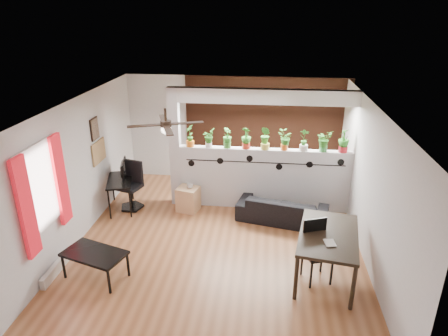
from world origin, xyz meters
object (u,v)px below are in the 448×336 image
at_px(potted_plant_6, 304,139).
at_px(cube_shelf, 188,199).
at_px(potted_plant_8, 344,140).
at_px(dining_table, 328,238).
at_px(potted_plant_5, 285,140).
at_px(potted_plant_2, 227,137).
at_px(cup, 190,186).
at_px(coffee_table, 94,255).
at_px(potted_plant_0, 190,135).
at_px(potted_plant_1, 209,137).
at_px(computer_desk, 120,182).
at_px(folding_chair, 316,245).
at_px(office_chair, 132,188).
at_px(ceiling_fan, 166,126).
at_px(potted_plant_3, 246,137).
at_px(potted_plant_4, 265,137).
at_px(sofa, 282,209).
at_px(potted_plant_7, 324,140).

distance_m(potted_plant_6, cube_shelf, 2.75).
bearing_deg(potted_plant_8, cube_shelf, -173.89).
bearing_deg(dining_table, potted_plant_5, 105.99).
height_order(potted_plant_2, dining_table, potted_plant_2).
relative_size(cup, coffee_table, 0.12).
bearing_deg(potted_plant_0, potted_plant_1, 0.00).
distance_m(computer_desk, folding_chair, 4.38).
relative_size(potted_plant_5, office_chair, 0.40).
xyz_separation_m(ceiling_fan, potted_plant_5, (2.00, 1.80, -0.74)).
relative_size(potted_plant_1, cube_shelf, 0.74).
bearing_deg(cup, potted_plant_2, 24.24).
xyz_separation_m(ceiling_fan, cup, (0.06, 1.46, -1.73)).
distance_m(potted_plant_1, folding_chair, 3.27).
bearing_deg(cup, potted_plant_3, 16.47).
height_order(office_chair, dining_table, office_chair).
relative_size(potted_plant_0, potted_plant_8, 0.97).
distance_m(potted_plant_3, office_chair, 2.70).
relative_size(potted_plant_1, potted_plant_2, 0.92).
bearing_deg(folding_chair, potted_plant_3, 118.33).
relative_size(potted_plant_0, potted_plant_4, 0.97).
xyz_separation_m(potted_plant_3, coffee_table, (-2.24, -2.77, -1.18)).
height_order(potted_plant_0, folding_chair, potted_plant_0).
bearing_deg(potted_plant_3, cup, -163.53).
height_order(potted_plant_1, sofa, potted_plant_1).
distance_m(potted_plant_6, dining_table, 2.50).
xyz_separation_m(potted_plant_4, cup, (-1.54, -0.34, -1.02)).
distance_m(potted_plant_4, potted_plant_8, 1.58).
distance_m(potted_plant_6, folding_chair, 2.56).
height_order(potted_plant_1, potted_plant_6, potted_plant_6).
bearing_deg(coffee_table, potted_plant_6, 38.94).
bearing_deg(cube_shelf, potted_plant_8, 19.86).
bearing_deg(ceiling_fan, sofa, 31.66).
bearing_deg(cube_shelf, coffee_table, -99.44).
xyz_separation_m(potted_plant_3, folding_chair, (1.27, -2.36, -0.99)).
xyz_separation_m(sofa, computer_desk, (-3.45, 0.15, 0.37)).
height_order(sofa, computer_desk, computer_desk).
relative_size(ceiling_fan, folding_chair, 1.17).
bearing_deg(cube_shelf, folding_chair, -25.46).
relative_size(potted_plant_7, cup, 3.28).
xyz_separation_m(potted_plant_1, coffee_table, (-1.45, -2.77, -1.14)).
distance_m(potted_plant_5, folding_chair, 2.59).
height_order(potted_plant_5, computer_desk, potted_plant_5).
xyz_separation_m(potted_plant_2, potted_plant_5, (1.19, 0.00, -0.00)).
bearing_deg(potted_plant_1, potted_plant_4, -0.00).
xyz_separation_m(cup, coffee_table, (-1.09, -2.43, -0.17)).
relative_size(potted_plant_8, dining_table, 0.31).
distance_m(potted_plant_0, office_chair, 1.72).
xyz_separation_m(potted_plant_1, potted_plant_4, (1.18, -0.00, 0.05)).
relative_size(sofa, cube_shelf, 3.25).
height_order(potted_plant_4, office_chair, potted_plant_4).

